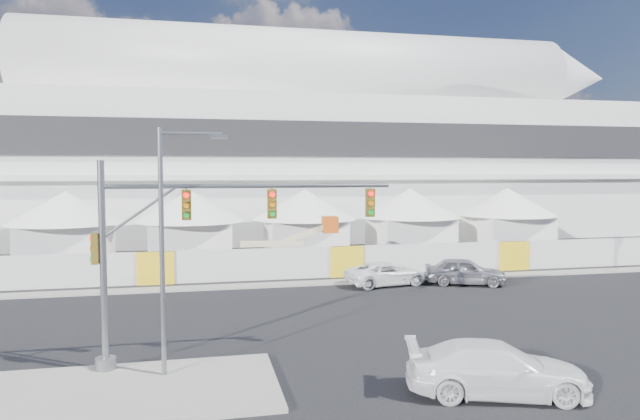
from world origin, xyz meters
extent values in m
plane|color=black|center=(0.00, 0.00, 0.00)|extent=(160.00, 160.00, 0.00)
cube|color=gray|center=(-6.00, -3.00, 0.07)|extent=(10.00, 5.00, 0.15)
cube|color=gray|center=(20.00, 12.50, 0.06)|extent=(80.00, 1.20, 0.12)
cube|color=silver|center=(8.00, 42.00, 7.00)|extent=(80.00, 24.00, 14.00)
cube|color=black|center=(8.00, 29.85, 9.80)|extent=(68.00, 0.30, 3.20)
cube|color=silver|center=(8.00, 29.60, 6.30)|extent=(72.00, 0.80, 0.50)
cylinder|color=silver|center=(8.00, 40.00, 17.78)|extent=(57.60, 8.40, 8.40)
cylinder|color=silver|center=(10.00, 40.00, 17.36)|extent=(51.60, 6.80, 6.80)
cylinder|color=silver|center=(12.00, 40.00, 16.94)|extent=(45.60, 5.20, 5.20)
cone|color=silver|center=(40.80, 40.00, 18.00)|extent=(8.00, 7.60, 7.60)
cube|color=white|center=(-13.00, 24.00, 1.50)|extent=(6.00, 6.00, 3.00)
cone|color=white|center=(-13.00, 24.00, 4.20)|extent=(8.40, 8.40, 2.40)
cube|color=white|center=(-4.00, 24.00, 1.50)|extent=(6.00, 6.00, 3.00)
cone|color=white|center=(-4.00, 24.00, 4.20)|extent=(8.40, 8.40, 2.40)
cube|color=white|center=(5.00, 24.00, 1.50)|extent=(6.00, 6.00, 3.00)
cone|color=white|center=(5.00, 24.00, 4.20)|extent=(8.40, 8.40, 2.40)
cube|color=white|center=(14.00, 24.00, 1.50)|extent=(6.00, 6.00, 3.00)
cone|color=white|center=(14.00, 24.00, 4.20)|extent=(8.40, 8.40, 2.40)
cube|color=white|center=(23.00, 24.00, 1.50)|extent=(6.00, 6.00, 3.00)
cone|color=white|center=(23.00, 24.00, 4.20)|extent=(8.40, 8.40, 2.40)
cube|color=silver|center=(6.00, 14.50, 1.00)|extent=(70.00, 0.25, 2.00)
imported|color=#AAA9AE|center=(12.34, 10.43, 0.82)|extent=(3.51, 5.20, 1.64)
imported|color=white|center=(7.67, 11.31, 0.70)|extent=(3.15, 5.34, 1.39)
imported|color=white|center=(5.53, -5.47, 0.81)|extent=(3.70, 5.97, 1.61)
imported|color=silver|center=(21.07, 17.69, 0.63)|extent=(3.13, 3.94, 1.25)
imported|color=black|center=(28.89, 17.88, 0.75)|extent=(3.47, 4.74, 1.50)
imported|color=#B2B1B6|center=(-10.61, 18.34, 0.67)|extent=(3.43, 5.00, 1.34)
cylinder|color=slate|center=(-6.60, -1.00, 3.71)|extent=(0.24, 0.24, 7.12)
cylinder|color=slate|center=(-6.60, -1.00, 0.35)|extent=(0.69, 0.69, 0.40)
cylinder|color=slate|center=(-1.56, -1.00, 6.38)|extent=(10.08, 0.16, 0.16)
cube|color=#594714|center=(-3.83, -1.00, 5.74)|extent=(0.32, 0.22, 1.05)
cube|color=#594714|center=(-0.86, -1.00, 5.74)|extent=(0.32, 0.22, 1.05)
cube|color=#594714|center=(2.79, -1.00, 5.74)|extent=(0.32, 0.22, 1.05)
cube|color=#594714|center=(-6.84, -1.00, 4.31)|extent=(0.22, 0.32, 1.05)
cylinder|color=slate|center=(-4.61, -1.98, 4.23)|extent=(0.16, 0.16, 8.16)
cylinder|color=slate|center=(-3.61, -1.98, 8.13)|extent=(2.00, 0.11, 0.11)
cube|color=slate|center=(-2.71, -1.98, 8.04)|extent=(0.54, 0.23, 0.14)
cube|color=#C74F12|center=(-0.04, 15.64, 0.59)|extent=(3.91, 1.81, 1.18)
cube|color=beige|center=(1.25, 15.64, 2.15)|extent=(4.10, 0.47, 0.38)
cube|color=beige|center=(3.62, 15.64, 2.80)|extent=(3.18, 0.39, 1.30)
cube|color=#C74F12|center=(5.13, 15.64, 3.34)|extent=(0.99, 0.99, 1.08)
camera|label=1|loc=(-3.44, -21.15, 6.94)|focal=32.00mm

